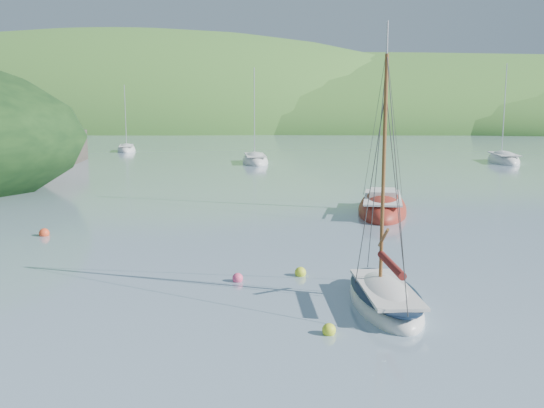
# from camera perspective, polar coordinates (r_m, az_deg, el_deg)

# --- Properties ---
(ground) EXTENTS (700.00, 700.00, 0.00)m
(ground) POSITION_cam_1_polar(r_m,az_deg,el_deg) (19.62, 2.41, -9.29)
(ground) COLOR slate
(ground) RESTS_ON ground
(shoreline_hills) EXTENTS (690.00, 135.00, 56.00)m
(shoreline_hills) POSITION_cam_1_polar(r_m,az_deg,el_deg) (191.40, 1.32, 7.28)
(shoreline_hills) COLOR #34712B
(shoreline_hills) RESTS_ON ground
(daysailer_white) EXTENTS (2.69, 5.66, 8.38)m
(daysailer_white) POSITION_cam_1_polar(r_m,az_deg,el_deg) (19.66, 10.57, -8.78)
(daysailer_white) COLOR silver
(daysailer_white) RESTS_ON ground
(sloop_red) EXTENTS (3.61, 8.40, 12.08)m
(sloop_red) POSITION_cam_1_polar(r_m,az_deg,el_deg) (36.30, 10.34, -0.48)
(sloop_red) COLOR maroon
(sloop_red) RESTS_ON ground
(distant_sloop_a) EXTENTS (4.14, 8.34, 11.39)m
(distant_sloop_a) POSITION_cam_1_polar(r_m,az_deg,el_deg) (67.47, -1.60, 4.03)
(distant_sloop_a) COLOR silver
(distant_sloop_a) RESTS_ON ground
(distant_sloop_b) EXTENTS (3.40, 8.53, 11.96)m
(distant_sloop_b) POSITION_cam_1_polar(r_m,az_deg,el_deg) (73.16, 20.95, 3.84)
(distant_sloop_b) COLOR silver
(distant_sloop_b) RESTS_ON ground
(distant_sloop_c) EXTENTS (4.33, 7.44, 10.04)m
(distant_sloop_c) POSITION_cam_1_polar(r_m,az_deg,el_deg) (87.93, -13.54, 4.96)
(distant_sloop_c) COLOR silver
(distant_sloop_c) RESTS_ON ground
(mooring_buoys) EXTENTS (28.53, 12.73, 0.50)m
(mooring_buoys) POSITION_cam_1_polar(r_m,az_deg,el_deg) (25.09, 3.15, -4.89)
(mooring_buoys) COLOR #D4E828
(mooring_buoys) RESTS_ON ground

